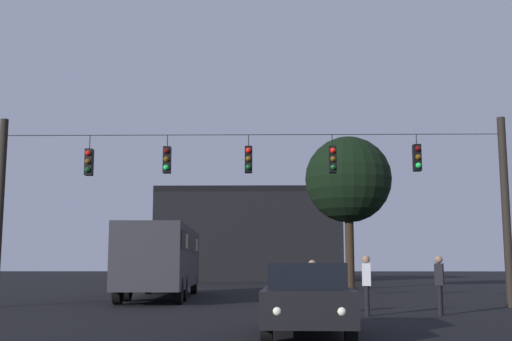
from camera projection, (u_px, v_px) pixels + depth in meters
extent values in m
plane|color=black|center=(255.00, 296.00, 29.45)|extent=(168.00, 168.00, 0.00)
cylinder|color=black|center=(506.00, 210.00, 22.26)|extent=(0.28, 0.28, 6.65)
cylinder|color=black|center=(251.00, 135.00, 22.80)|extent=(17.83, 0.02, 0.02)
cylinder|color=black|center=(90.00, 142.00, 22.86)|extent=(0.03, 0.03, 0.49)
cube|color=black|center=(89.00, 162.00, 22.75)|extent=(0.26, 0.32, 0.95)
sphere|color=red|center=(88.00, 153.00, 22.62)|extent=(0.20, 0.20, 0.20)
sphere|color=#5B3D0C|center=(88.00, 161.00, 22.57)|extent=(0.20, 0.20, 0.20)
sphere|color=#0C4219|center=(87.00, 170.00, 22.53)|extent=(0.20, 0.20, 0.20)
cylinder|color=black|center=(167.00, 141.00, 22.81)|extent=(0.03, 0.03, 0.42)
cube|color=black|center=(167.00, 160.00, 22.72)|extent=(0.26, 0.32, 0.95)
sphere|color=#510A0A|center=(166.00, 151.00, 22.58)|extent=(0.20, 0.20, 0.20)
sphere|color=#5B3D0C|center=(166.00, 159.00, 22.54)|extent=(0.20, 0.20, 0.20)
sphere|color=#1EE04C|center=(166.00, 167.00, 22.50)|extent=(0.20, 0.20, 0.20)
cylinder|color=black|center=(249.00, 141.00, 22.77)|extent=(0.03, 0.03, 0.41)
cube|color=black|center=(249.00, 160.00, 22.67)|extent=(0.26, 0.32, 0.95)
sphere|color=red|center=(248.00, 150.00, 22.53)|extent=(0.20, 0.20, 0.20)
sphere|color=#5B3D0C|center=(248.00, 159.00, 22.49)|extent=(0.20, 0.20, 0.20)
sphere|color=#0C4219|center=(248.00, 167.00, 22.45)|extent=(0.20, 0.20, 0.20)
cylinder|color=black|center=(332.00, 141.00, 22.72)|extent=(0.03, 0.03, 0.42)
cube|color=black|center=(332.00, 160.00, 22.62)|extent=(0.26, 0.32, 0.95)
sphere|color=red|center=(333.00, 150.00, 22.48)|extent=(0.20, 0.20, 0.20)
sphere|color=#5B3D0C|center=(333.00, 159.00, 22.44)|extent=(0.20, 0.20, 0.20)
sphere|color=#0C4219|center=(333.00, 167.00, 22.40)|extent=(0.20, 0.20, 0.20)
cylinder|color=black|center=(416.00, 140.00, 22.67)|extent=(0.03, 0.03, 0.37)
cube|color=black|center=(417.00, 158.00, 22.58)|extent=(0.26, 0.32, 0.95)
sphere|color=#510A0A|center=(418.00, 149.00, 22.44)|extent=(0.20, 0.20, 0.20)
sphere|color=#5B3D0C|center=(418.00, 157.00, 22.40)|extent=(0.20, 0.20, 0.20)
sphere|color=#1EE04C|center=(418.00, 165.00, 22.36)|extent=(0.20, 0.20, 0.20)
cube|color=#2D2D33|center=(162.00, 257.00, 27.71)|extent=(2.98, 11.10, 2.50)
cube|color=black|center=(163.00, 243.00, 27.80)|extent=(2.99, 10.44, 0.70)
cylinder|color=black|center=(149.00, 284.00, 31.42)|extent=(0.32, 1.01, 1.00)
cylinder|color=black|center=(194.00, 283.00, 31.48)|extent=(0.32, 1.01, 1.00)
cylinder|color=black|center=(127.00, 289.00, 25.32)|extent=(0.32, 1.01, 1.00)
cylinder|color=black|center=(183.00, 288.00, 25.38)|extent=(0.32, 1.01, 1.00)
cylinder|color=black|center=(118.00, 291.00, 23.37)|extent=(0.32, 1.01, 1.00)
cylinder|color=black|center=(179.00, 291.00, 23.43)|extent=(0.32, 1.01, 1.00)
cube|color=beige|center=(171.00, 245.00, 31.06)|extent=(2.59, 0.91, 0.56)
cube|color=beige|center=(155.00, 241.00, 25.08)|extent=(2.59, 0.91, 0.56)
cube|color=black|center=(307.00, 304.00, 13.49)|extent=(1.98, 4.37, 0.68)
cube|color=black|center=(306.00, 275.00, 13.72)|extent=(1.68, 2.39, 0.52)
cylinder|color=black|center=(351.00, 327.00, 11.99)|extent=(0.25, 0.65, 0.64)
cylinder|color=black|center=(267.00, 327.00, 12.08)|extent=(0.25, 0.65, 0.64)
cylinder|color=black|center=(340.00, 315.00, 14.79)|extent=(0.25, 0.65, 0.64)
cylinder|color=black|center=(272.00, 315.00, 14.89)|extent=(0.25, 0.65, 0.64)
sphere|color=white|center=(342.00, 311.00, 11.38)|extent=(0.18, 0.18, 0.18)
sphere|color=white|center=(277.00, 311.00, 11.45)|extent=(0.18, 0.18, 0.18)
cylinder|color=black|center=(367.00, 301.00, 18.27)|extent=(0.14, 0.14, 0.86)
cylinder|color=black|center=(367.00, 301.00, 18.43)|extent=(0.14, 0.14, 0.86)
cube|color=silver|center=(366.00, 275.00, 18.46)|extent=(0.28, 0.39, 0.64)
sphere|color=#8C6B51|center=(366.00, 259.00, 18.52)|extent=(0.23, 0.23, 0.23)
cylinder|color=black|center=(440.00, 300.00, 18.73)|extent=(0.14, 0.14, 0.86)
cylinder|color=black|center=(440.00, 300.00, 18.58)|extent=(0.14, 0.14, 0.86)
cube|color=black|center=(439.00, 274.00, 18.76)|extent=(0.35, 0.42, 0.64)
sphere|color=#8C6B51|center=(439.00, 259.00, 18.82)|extent=(0.23, 0.23, 0.23)
cylinder|color=black|center=(312.00, 301.00, 18.80)|extent=(0.14, 0.14, 0.79)
cylinder|color=black|center=(313.00, 301.00, 18.64)|extent=(0.14, 0.14, 0.79)
cube|color=#2D4C7F|center=(312.00, 277.00, 18.82)|extent=(0.29, 0.39, 0.59)
sphere|color=#8C6B51|center=(312.00, 263.00, 18.88)|extent=(0.21, 0.21, 0.21)
cube|color=black|center=(249.00, 238.00, 55.70)|extent=(15.45, 8.82, 7.26)
cube|color=black|center=(249.00, 194.00, 56.26)|extent=(15.45, 8.82, 0.50)
cylinder|color=#2D2116|center=(350.00, 249.00, 37.51)|extent=(0.52, 0.52, 4.65)
sphere|color=black|center=(348.00, 179.00, 38.10)|extent=(5.15, 5.15, 5.15)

